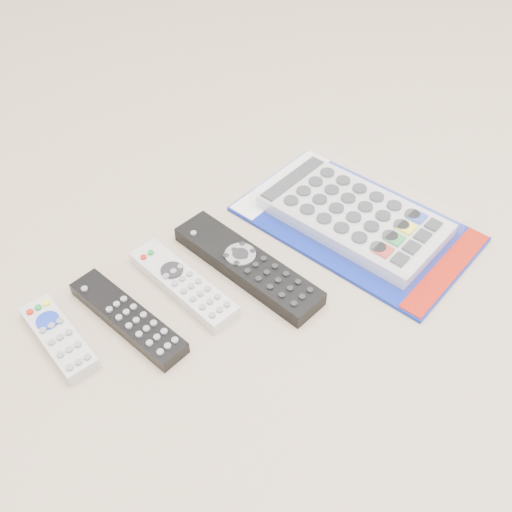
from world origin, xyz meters
TOP-DOWN VIEW (x-y plane):
  - remote_small_grey at (-0.23, 0.06)m, footprint 0.04×0.14m
  - remote_slim_black at (-0.15, 0.04)m, footprint 0.07×0.20m
  - remote_silver_dvd at (-0.06, 0.04)m, footprint 0.06×0.19m
  - remote_large_black at (0.03, 0.01)m, footprint 0.09×0.25m
  - jumbo_remote_packaged at (0.22, -0.02)m, footprint 0.27×0.38m

SIDE VIEW (x-z plane):
  - remote_silver_dvd at x=-0.06m, z-range 0.00..0.02m
  - remote_small_grey at x=-0.23m, z-range 0.00..0.02m
  - remote_slim_black at x=-0.15m, z-range 0.00..0.02m
  - remote_large_black at x=0.03m, z-range 0.00..0.03m
  - jumbo_remote_packaged at x=0.22m, z-range 0.00..0.04m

